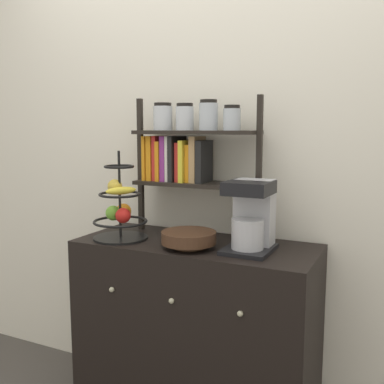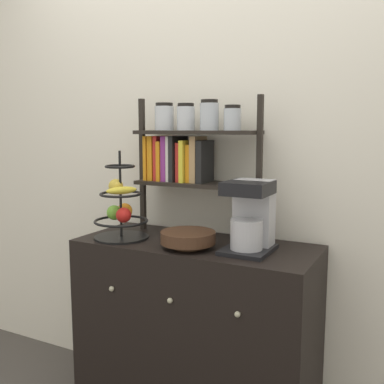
{
  "view_description": "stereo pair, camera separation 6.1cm",
  "coord_description": "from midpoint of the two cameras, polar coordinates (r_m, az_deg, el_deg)",
  "views": [
    {
      "loc": [
        0.86,
        -1.59,
        1.4
      ],
      "look_at": [
        -0.02,
        0.23,
        1.12
      ],
      "focal_mm": 42.0,
      "sensor_mm": 36.0,
      "label": 1
    },
    {
      "loc": [
        0.91,
        -1.56,
        1.4
      ],
      "look_at": [
        -0.02,
        0.23,
        1.12
      ],
      "focal_mm": 42.0,
      "sensor_mm": 36.0,
      "label": 2
    }
  ],
  "objects": [
    {
      "name": "wall_back",
      "position": [
        2.26,
        2.72,
        5.37
      ],
      "size": [
        7.0,
        0.05,
        2.6
      ],
      "primitive_type": "cube",
      "color": "silver",
      "rests_on": "ground_plane"
    },
    {
      "name": "sideboard",
      "position": [
        2.23,
        -0.36,
        -17.55
      ],
      "size": [
        1.1,
        0.48,
        0.89
      ],
      "color": "black",
      "rests_on": "ground_plane"
    },
    {
      "name": "coffee_maker",
      "position": [
        1.93,
        6.64,
        -2.99
      ],
      "size": [
        0.19,
        0.24,
        0.3
      ],
      "color": "black",
      "rests_on": "sideboard"
    },
    {
      "name": "fruit_stand",
      "position": [
        2.16,
        -9.97,
        -2.31
      ],
      "size": [
        0.26,
        0.26,
        0.42
      ],
      "color": "black",
      "rests_on": "sideboard"
    },
    {
      "name": "wooden_bowl",
      "position": [
        1.98,
        -1.31,
        -5.89
      ],
      "size": [
        0.24,
        0.24,
        0.07
      ],
      "color": "#422819",
      "rests_on": "sideboard"
    },
    {
      "name": "shelf_hutch",
      "position": [
        2.19,
        -1.55,
        5.37
      ],
      "size": [
        0.65,
        0.2,
        0.67
      ],
      "color": "black",
      "rests_on": "sideboard"
    }
  ]
}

